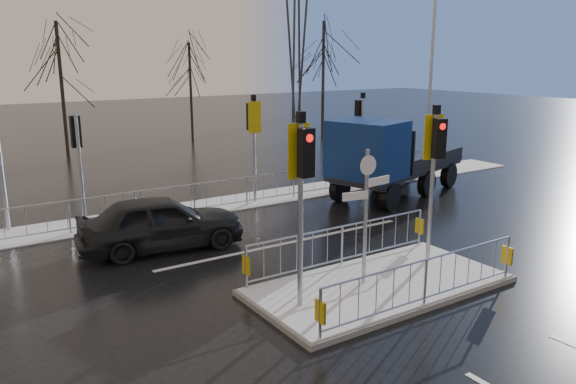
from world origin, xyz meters
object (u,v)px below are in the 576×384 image
car_far_lane (161,222)px  street_lamp_right (432,75)px  traffic_island (379,272)px  flatbed_truck (380,157)px

car_far_lane → street_lamp_right: bearing=-69.3°
traffic_island → car_far_lane: size_ratio=1.35×
traffic_island → street_lamp_right: size_ratio=0.75×
street_lamp_right → traffic_island: bearing=-141.3°
traffic_island → street_lamp_right: street_lamp_right is taller
flatbed_truck → car_far_lane: bearing=-175.2°
flatbed_truck → street_lamp_right: bearing=25.8°
car_far_lane → flatbed_truck: bearing=-77.7°
flatbed_truck → street_lamp_right: size_ratio=0.86×
street_lamp_right → flatbed_truck: bearing=-154.2°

